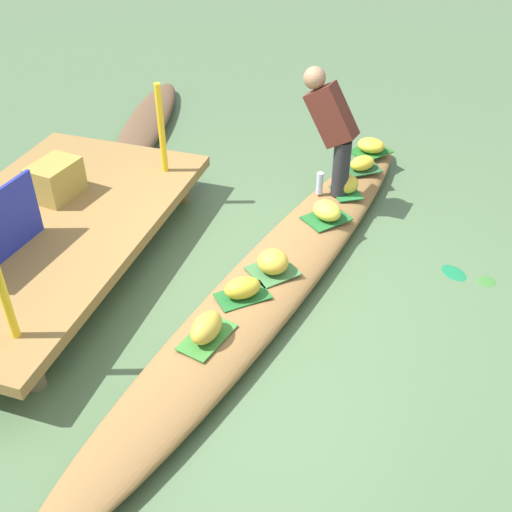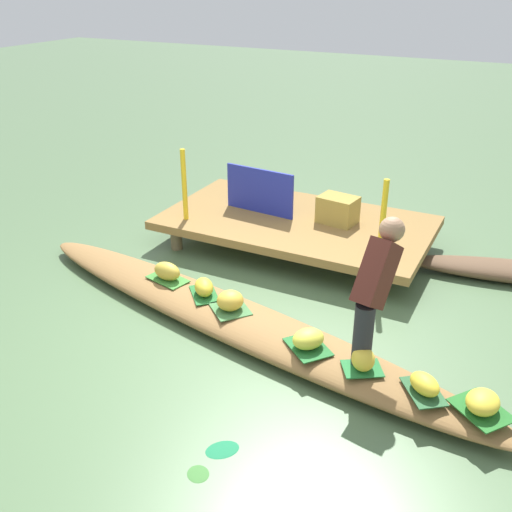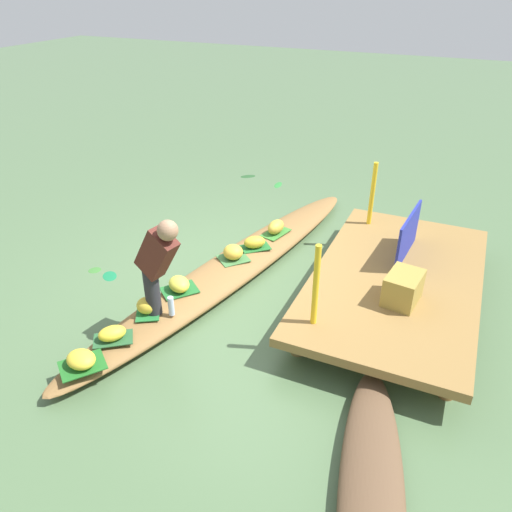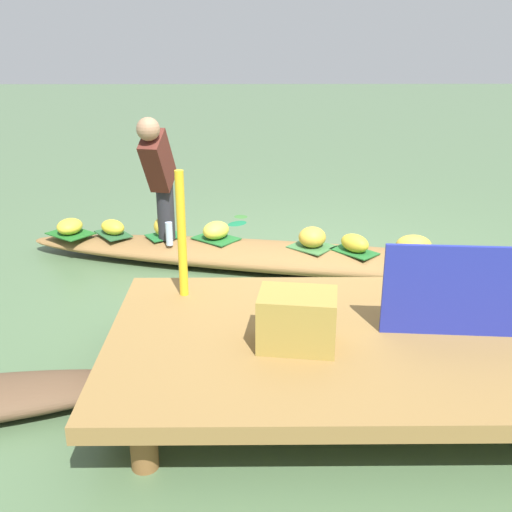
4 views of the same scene
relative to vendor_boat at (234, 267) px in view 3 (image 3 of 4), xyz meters
name	(u,v)px [view 3 (image 3 of 4)]	position (x,y,z in m)	size (l,w,h in m)	color
canal_water	(234,274)	(0.00, 0.00, -0.11)	(40.00, 40.00, 0.00)	#4E6B46
dock_platform	(396,280)	(-0.21, 1.97, 0.20)	(3.20, 1.80, 0.37)	olive
vendor_boat	(234,267)	(0.00, 0.00, 0.00)	(5.47, 0.68, 0.21)	olive
moored_boat	(371,497)	(2.42, 2.30, -0.01)	(2.60, 0.48, 0.19)	brown
leaf_mat_0	(113,339)	(1.87, -0.40, 0.11)	(0.38, 0.24, 0.01)	#285A31
banana_bunch_0	(112,333)	(1.87, -0.40, 0.18)	(0.27, 0.18, 0.14)	yellow
leaf_mat_1	(82,365)	(2.29, -0.42, 0.11)	(0.40, 0.31, 0.01)	#206623
banana_bunch_1	(81,359)	(2.29, -0.42, 0.18)	(0.29, 0.24, 0.15)	yellow
leaf_mat_2	(276,233)	(-0.89, 0.21, 0.11)	(0.43, 0.24, 0.01)	#3A7E30
banana_bunch_2	(276,227)	(-0.89, 0.21, 0.20)	(0.31, 0.19, 0.19)	gold
leaf_mat_3	(233,258)	(-0.03, -0.01, 0.11)	(0.36, 0.32, 0.01)	#3E733D
banana_bunch_3	(233,252)	(-0.03, -0.01, 0.20)	(0.25, 0.25, 0.19)	gold
leaf_mat_4	(148,313)	(1.36, -0.34, 0.11)	(0.31, 0.24, 0.01)	#216F31
banana_bunch_4	(147,305)	(1.36, -0.34, 0.20)	(0.22, 0.19, 0.19)	gold
leaf_mat_5	(255,247)	(-0.39, 0.12, 0.11)	(0.40, 0.23, 0.01)	#22662A
banana_bunch_5	(255,242)	(-0.39, 0.12, 0.19)	(0.28, 0.18, 0.16)	gold
leaf_mat_6	(180,290)	(0.86, -0.26, 0.11)	(0.39, 0.29, 0.01)	#20652B
banana_bunch_6	(179,284)	(0.86, -0.26, 0.19)	(0.28, 0.22, 0.17)	yellow
vendor_person	(157,261)	(1.35, -0.15, 0.79)	(0.28, 0.55, 1.18)	#28282D
water_bottle	(171,306)	(1.28, -0.09, 0.22)	(0.06, 0.06, 0.22)	silver
market_banner	(408,235)	(-0.71, 1.97, 0.54)	(0.93, 0.03, 0.56)	#212C99
railing_post_west	(372,194)	(-1.41, 1.37, 0.69)	(0.06, 0.06, 0.87)	yellow
railing_post_east	(316,286)	(0.99, 1.37, 0.69)	(0.06, 0.06, 0.87)	yellow
produce_crate	(403,288)	(0.27, 2.10, 0.42)	(0.44, 0.32, 0.32)	olive
drifting_plant_0	(110,276)	(0.69, -1.42, -0.10)	(0.25, 0.17, 0.01)	#177141
drifting_plant_1	(95,270)	(0.65, -1.69, -0.10)	(0.16, 0.15, 0.01)	#38722F
drifting_plant_2	(278,185)	(-3.04, -0.61, -0.10)	(0.30, 0.12, 0.01)	#2D8035
drifting_plant_3	(248,176)	(-3.20, -1.29, -0.10)	(0.29, 0.15, 0.01)	#254E26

